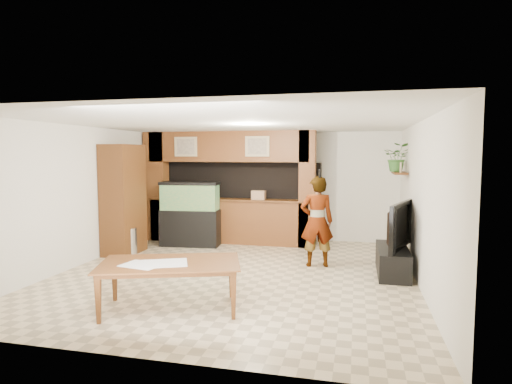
% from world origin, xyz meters
% --- Properties ---
extents(floor, '(6.50, 6.50, 0.00)m').
position_xyz_m(floor, '(0.00, 0.00, 0.00)').
color(floor, beige).
rests_on(floor, ground).
extents(ceiling, '(6.50, 6.50, 0.00)m').
position_xyz_m(ceiling, '(0.00, 0.00, 2.60)').
color(ceiling, white).
rests_on(ceiling, wall_back).
extents(wall_back, '(6.00, 0.00, 6.00)m').
position_xyz_m(wall_back, '(0.00, 3.25, 1.30)').
color(wall_back, silver).
rests_on(wall_back, floor).
extents(wall_left, '(0.00, 6.50, 6.50)m').
position_xyz_m(wall_left, '(-3.00, 0.00, 1.30)').
color(wall_left, silver).
rests_on(wall_left, floor).
extents(wall_right, '(0.00, 6.50, 6.50)m').
position_xyz_m(wall_right, '(3.00, 0.00, 1.30)').
color(wall_right, silver).
rests_on(wall_right, floor).
extents(partition, '(4.20, 0.99, 2.60)m').
position_xyz_m(partition, '(-0.95, 2.64, 1.31)').
color(partition, brown).
rests_on(partition, floor).
extents(wall_clock, '(0.05, 0.25, 0.25)m').
position_xyz_m(wall_clock, '(-2.97, 1.00, 1.90)').
color(wall_clock, black).
rests_on(wall_clock, wall_left).
extents(wall_shelf, '(0.25, 0.90, 0.04)m').
position_xyz_m(wall_shelf, '(2.85, 1.95, 1.70)').
color(wall_shelf, brown).
rests_on(wall_shelf, wall_right).
extents(pantry_cabinet, '(0.57, 0.93, 2.27)m').
position_xyz_m(pantry_cabinet, '(-2.70, 0.92, 1.14)').
color(pantry_cabinet, brown).
rests_on(pantry_cabinet, floor).
extents(trash_can, '(0.31, 0.31, 0.56)m').
position_xyz_m(trash_can, '(-2.52, 0.80, 0.28)').
color(trash_can, '#B2B2B7').
rests_on(trash_can, floor).
extents(aquarium, '(1.31, 0.49, 1.46)m').
position_xyz_m(aquarium, '(-1.64, 1.95, 0.71)').
color(aquarium, black).
rests_on(aquarium, floor).
extents(tv_stand, '(0.51, 1.38, 0.46)m').
position_xyz_m(tv_stand, '(2.65, 0.59, 0.23)').
color(tv_stand, black).
rests_on(tv_stand, floor).
extents(television, '(0.62, 1.38, 0.80)m').
position_xyz_m(television, '(2.65, 0.59, 0.86)').
color(television, black).
rests_on(television, tv_stand).
extents(photo_frame, '(0.06, 0.15, 0.20)m').
position_xyz_m(photo_frame, '(2.85, 1.70, 1.82)').
color(photo_frame, tan).
rests_on(photo_frame, wall_shelf).
extents(potted_plant, '(0.60, 0.54, 0.58)m').
position_xyz_m(potted_plant, '(2.82, 2.11, 2.01)').
color(potted_plant, '#346A2A').
rests_on(potted_plant, wall_shelf).
extents(person, '(0.69, 0.54, 1.68)m').
position_xyz_m(person, '(1.32, 0.81, 0.84)').
color(person, tan).
rests_on(person, floor).
extents(microphone, '(0.04, 0.10, 0.17)m').
position_xyz_m(microphone, '(1.37, 0.65, 1.73)').
color(microphone, black).
rests_on(microphone, person).
extents(dining_table, '(2.06, 1.55, 0.64)m').
position_xyz_m(dining_table, '(-0.36, -1.93, 0.32)').
color(dining_table, brown).
rests_on(dining_table, floor).
extents(newspaper_a, '(0.74, 0.65, 0.01)m').
position_xyz_m(newspaper_a, '(-0.43, -1.98, 0.65)').
color(newspaper_a, silver).
rests_on(newspaper_a, dining_table).
extents(newspaper_b, '(0.56, 0.45, 0.01)m').
position_xyz_m(newspaper_b, '(-0.66, -2.12, 0.65)').
color(newspaper_b, silver).
rests_on(newspaper_b, dining_table).
extents(counter_box, '(0.31, 0.21, 0.20)m').
position_xyz_m(counter_box, '(-0.16, 2.45, 1.14)').
color(counter_box, '#A67C5A').
rests_on(counter_box, partition).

